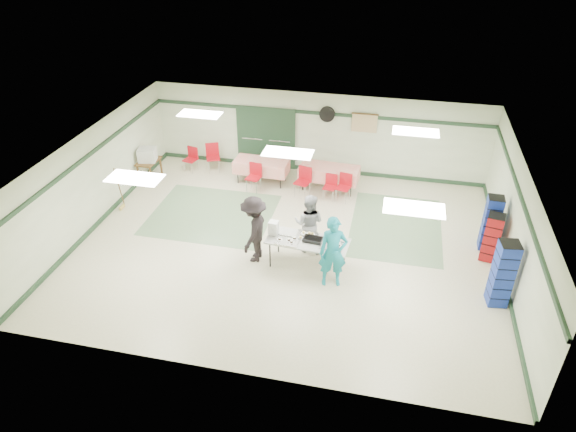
% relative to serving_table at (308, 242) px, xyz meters
% --- Properties ---
extents(floor, '(11.00, 11.00, 0.00)m').
position_rel_serving_table_xyz_m(floor, '(-0.68, 0.81, -0.72)').
color(floor, beige).
rests_on(floor, ground).
extents(ceiling, '(11.00, 11.00, 0.00)m').
position_rel_serving_table_xyz_m(ceiling, '(-0.68, 0.81, 1.98)').
color(ceiling, white).
rests_on(ceiling, wall_back).
extents(wall_back, '(11.00, 0.00, 11.00)m').
position_rel_serving_table_xyz_m(wall_back, '(-0.68, 5.31, 0.63)').
color(wall_back, silver).
rests_on(wall_back, floor).
extents(wall_front, '(11.00, 0.00, 11.00)m').
position_rel_serving_table_xyz_m(wall_front, '(-0.68, -3.69, 0.63)').
color(wall_front, silver).
rests_on(wall_front, floor).
extents(wall_left, '(0.00, 9.00, 9.00)m').
position_rel_serving_table_xyz_m(wall_left, '(-6.18, 0.81, 0.63)').
color(wall_left, silver).
rests_on(wall_left, floor).
extents(wall_right, '(0.00, 9.00, 9.00)m').
position_rel_serving_table_xyz_m(wall_right, '(4.82, 0.81, 0.63)').
color(wall_right, silver).
rests_on(wall_right, floor).
extents(trim_back, '(11.00, 0.06, 0.10)m').
position_rel_serving_table_xyz_m(trim_back, '(-0.68, 5.28, 1.33)').
color(trim_back, '#1F3924').
rests_on(trim_back, wall_back).
extents(baseboard_back, '(11.00, 0.06, 0.12)m').
position_rel_serving_table_xyz_m(baseboard_back, '(-0.68, 5.28, -0.66)').
color(baseboard_back, '#1F3924').
rests_on(baseboard_back, floor).
extents(trim_left, '(0.06, 9.00, 0.10)m').
position_rel_serving_table_xyz_m(trim_left, '(-6.15, 0.81, 1.33)').
color(trim_left, '#1F3924').
rests_on(trim_left, wall_back).
extents(baseboard_left, '(0.06, 9.00, 0.12)m').
position_rel_serving_table_xyz_m(baseboard_left, '(-6.15, 0.81, -0.66)').
color(baseboard_left, '#1F3924').
rests_on(baseboard_left, floor).
extents(trim_right, '(0.06, 9.00, 0.10)m').
position_rel_serving_table_xyz_m(trim_right, '(4.79, 0.81, 1.33)').
color(trim_right, '#1F3924').
rests_on(trim_right, wall_back).
extents(baseboard_right, '(0.06, 9.00, 0.12)m').
position_rel_serving_table_xyz_m(baseboard_right, '(4.79, 0.81, -0.66)').
color(baseboard_right, '#1F3924').
rests_on(baseboard_right, floor).
extents(green_patch_a, '(3.50, 3.00, 0.01)m').
position_rel_serving_table_xyz_m(green_patch_a, '(-3.18, 1.81, -0.72)').
color(green_patch_a, gray).
rests_on(green_patch_a, floor).
extents(green_patch_b, '(2.50, 3.50, 0.01)m').
position_rel_serving_table_xyz_m(green_patch_b, '(2.12, 2.31, -0.72)').
color(green_patch_b, gray).
rests_on(green_patch_b, floor).
extents(double_door_left, '(0.90, 0.06, 2.10)m').
position_rel_serving_table_xyz_m(double_door_left, '(-2.88, 5.25, 0.33)').
color(double_door_left, gray).
rests_on(double_door_left, floor).
extents(double_door_right, '(0.90, 0.06, 2.10)m').
position_rel_serving_table_xyz_m(double_door_right, '(-1.93, 5.25, 0.33)').
color(double_door_right, gray).
rests_on(double_door_right, floor).
extents(door_frame, '(2.00, 0.03, 2.15)m').
position_rel_serving_table_xyz_m(door_frame, '(-2.41, 5.23, 0.33)').
color(door_frame, '#1F3924').
rests_on(door_frame, floor).
extents(wall_fan, '(0.50, 0.10, 0.50)m').
position_rel_serving_table_xyz_m(wall_fan, '(-0.38, 5.25, 1.33)').
color(wall_fan, black).
rests_on(wall_fan, wall_back).
extents(scroll_banner, '(0.80, 0.02, 0.60)m').
position_rel_serving_table_xyz_m(scroll_banner, '(0.82, 5.25, 1.13)').
color(scroll_banner, tan).
rests_on(scroll_banner, wall_back).
extents(serving_table, '(2.09, 1.00, 0.76)m').
position_rel_serving_table_xyz_m(serving_table, '(0.00, 0.00, 0.00)').
color(serving_table, '#B3B2AD').
rests_on(serving_table, floor).
extents(sheet_tray_right, '(0.59, 0.47, 0.02)m').
position_rel_serving_table_xyz_m(sheet_tray_right, '(0.61, -0.10, 0.05)').
color(sheet_tray_right, silver).
rests_on(sheet_tray_right, serving_table).
extents(sheet_tray_mid, '(0.56, 0.45, 0.02)m').
position_rel_serving_table_xyz_m(sheet_tray_mid, '(-0.05, 0.16, 0.05)').
color(sheet_tray_mid, silver).
rests_on(sheet_tray_mid, serving_table).
extents(sheet_tray_left, '(0.60, 0.48, 0.02)m').
position_rel_serving_table_xyz_m(sheet_tray_left, '(-0.48, -0.17, 0.05)').
color(sheet_tray_left, silver).
rests_on(sheet_tray_left, serving_table).
extents(baking_pan, '(0.50, 0.34, 0.08)m').
position_rel_serving_table_xyz_m(baking_pan, '(0.12, 0.01, 0.08)').
color(baking_pan, black).
rests_on(baking_pan, serving_table).
extents(foam_box_stack, '(0.24, 0.23, 0.36)m').
position_rel_serving_table_xyz_m(foam_box_stack, '(-0.88, 0.10, 0.22)').
color(foam_box_stack, white).
rests_on(foam_box_stack, serving_table).
extents(volunteer_teal, '(0.74, 0.57, 1.82)m').
position_rel_serving_table_xyz_m(volunteer_teal, '(0.70, -0.56, 0.19)').
color(volunteer_teal, teal).
rests_on(volunteer_teal, floor).
extents(volunteer_grey, '(0.83, 0.66, 1.62)m').
position_rel_serving_table_xyz_m(volunteer_grey, '(-0.10, 0.69, 0.09)').
color(volunteer_grey, gray).
rests_on(volunteer_grey, floor).
extents(volunteer_dark, '(0.71, 1.18, 1.79)m').
position_rel_serving_table_xyz_m(volunteer_dark, '(-1.36, -0.00, 0.17)').
color(volunteer_dark, black).
rests_on(volunteer_dark, floor).
extents(dining_table_a, '(1.89, 0.94, 0.77)m').
position_rel_serving_table_xyz_m(dining_table_a, '(-0.08, 4.11, -0.15)').
color(dining_table_a, red).
rests_on(dining_table_a, floor).
extents(dining_table_b, '(1.75, 0.84, 0.77)m').
position_rel_serving_table_xyz_m(dining_table_b, '(-2.28, 4.11, -0.15)').
color(dining_table_b, red).
rests_on(dining_table_b, floor).
extents(chair_a, '(0.41, 0.41, 0.79)m').
position_rel_serving_table_xyz_m(chair_a, '(0.05, 3.53, -0.24)').
color(chair_a, '#B20E14').
rests_on(chair_a, floor).
extents(chair_b, '(0.53, 0.53, 0.93)m').
position_rel_serving_table_xyz_m(chair_b, '(-0.78, 3.54, -0.15)').
color(chair_b, '#B20E14').
rests_on(chair_b, floor).
extents(chair_c, '(0.48, 0.48, 0.85)m').
position_rel_serving_table_xyz_m(chair_c, '(0.48, 3.54, -0.20)').
color(chair_c, '#B20E14').
rests_on(chair_c, floor).
extents(chair_d, '(0.48, 0.48, 0.90)m').
position_rel_serving_table_xyz_m(chair_d, '(-2.35, 3.54, -0.17)').
color(chair_d, '#B20E14').
rests_on(chair_d, floor).
extents(chair_loose_a, '(0.58, 0.58, 0.95)m').
position_rel_serving_table_xyz_m(chair_loose_a, '(-4.10, 4.59, -0.14)').
color(chair_loose_a, '#B20E14').
rests_on(chair_loose_a, floor).
extents(chair_loose_b, '(0.48, 0.48, 0.84)m').
position_rel_serving_table_xyz_m(chair_loose_b, '(-4.78, 4.38, -0.20)').
color(chair_loose_b, '#B20E14').
rests_on(chair_loose_b, floor).
extents(crate_stack_blue_a, '(0.40, 0.40, 1.53)m').
position_rel_serving_table_xyz_m(crate_stack_blue_a, '(4.47, 1.78, 0.05)').
color(crate_stack_blue_a, '#193798').
rests_on(crate_stack_blue_a, floor).
extents(crate_stack_red, '(0.48, 0.48, 1.30)m').
position_rel_serving_table_xyz_m(crate_stack_red, '(4.47, 1.29, -0.07)').
color(crate_stack_red, maroon).
rests_on(crate_stack_red, floor).
extents(crate_stack_blue_b, '(0.47, 0.47, 1.65)m').
position_rel_serving_table_xyz_m(crate_stack_blue_b, '(4.47, -0.45, 0.11)').
color(crate_stack_blue_b, '#193798').
rests_on(crate_stack_blue_b, floor).
extents(printer_table, '(0.59, 0.87, 0.74)m').
position_rel_serving_table_xyz_m(printer_table, '(-5.83, 3.36, -0.09)').
color(printer_table, brown).
rests_on(printer_table, floor).
extents(office_printer, '(0.62, 0.57, 0.42)m').
position_rel_serving_table_xyz_m(office_printer, '(-5.83, 3.35, 0.24)').
color(office_printer, beige).
rests_on(office_printer, printer_table).
extents(broom, '(0.05, 0.22, 1.34)m').
position_rel_serving_table_xyz_m(broom, '(-5.91, 1.59, -0.02)').
color(broom, brown).
rests_on(broom, floor).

